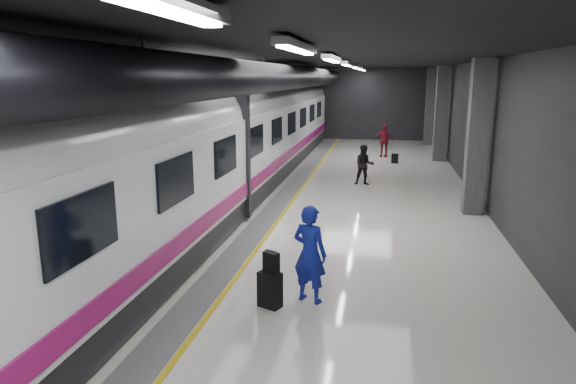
{
  "coord_description": "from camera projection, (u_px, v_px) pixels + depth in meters",
  "views": [
    {
      "loc": [
        1.85,
        -13.56,
        3.97
      ],
      "look_at": [
        -0.27,
        -2.07,
        1.34
      ],
      "focal_mm": 32.0,
      "sensor_mm": 36.0,
      "label": 1
    }
  ],
  "objects": [
    {
      "name": "traveler_main",
      "position": [
        310.0,
        254.0,
        9.12
      ],
      "size": [
        0.76,
        0.64,
        1.79
      ],
      "primitive_type": "imported",
      "rotation": [
        0.0,
        0.0,
        2.77
      ],
      "color": "#1724B1",
      "rests_on": "ground"
    },
    {
      "name": "train",
      "position": [
        197.0,
        146.0,
        14.33
      ],
      "size": [
        3.05,
        38.0,
        4.05
      ],
      "color": "black",
      "rests_on": "ground"
    },
    {
      "name": "traveler_far_a",
      "position": [
        364.0,
        165.0,
        19.12
      ],
      "size": [
        0.81,
        0.67,
        1.51
      ],
      "primitive_type": "imported",
      "rotation": [
        0.0,
        0.0,
        0.15
      ],
      "color": "black",
      "rests_on": "ground"
    },
    {
      "name": "suitcase_far",
      "position": [
        395.0,
        158.0,
        24.05
      ],
      "size": [
        0.33,
        0.23,
        0.45
      ],
      "primitive_type": "cube",
      "rotation": [
        0.0,
        0.0,
        -0.11
      ],
      "color": "black",
      "rests_on": "ground"
    },
    {
      "name": "ground",
      "position": [
        311.0,
        224.0,
        14.21
      ],
      "size": [
        40.0,
        40.0,
        0.0
      ],
      "primitive_type": "plane",
      "color": "silver",
      "rests_on": "ground"
    },
    {
      "name": "suitcase_main",
      "position": [
        270.0,
        290.0,
        9.0
      ],
      "size": [
        0.46,
        0.39,
        0.64
      ],
      "primitive_type": "cube",
      "rotation": [
        0.0,
        0.0,
        -0.41
      ],
      "color": "black",
      "rests_on": "ground"
    },
    {
      "name": "shoulder_bag",
      "position": [
        271.0,
        262.0,
        8.88
      ],
      "size": [
        0.32,
        0.27,
        0.38
      ],
      "primitive_type": "cube",
      "rotation": [
        0.0,
        0.0,
        -0.55
      ],
      "color": "black",
      "rests_on": "suitcase_main"
    },
    {
      "name": "traveler_far_b",
      "position": [
        384.0,
        140.0,
        25.92
      ],
      "size": [
        1.03,
        0.59,
        1.65
      ],
      "primitive_type": "imported",
      "rotation": [
        0.0,
        0.0,
        -0.2
      ],
      "color": "maroon",
      "rests_on": "ground"
    },
    {
      "name": "platform_hall",
      "position": [
        307.0,
        93.0,
        14.4
      ],
      "size": [
        10.02,
        40.02,
        4.51
      ],
      "color": "black",
      "rests_on": "ground"
    }
  ]
}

